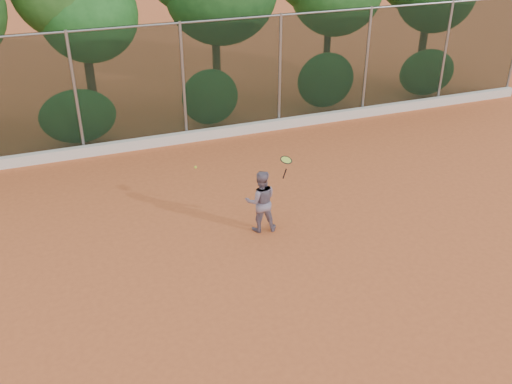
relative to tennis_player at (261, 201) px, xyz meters
name	(u,v)px	position (x,y,z in m)	size (l,w,h in m)	color
ground	(273,269)	(-0.29, -1.48, -0.72)	(80.00, 80.00, 0.00)	#CB602F
concrete_curb	(188,137)	(-0.29, 5.34, -0.57)	(24.00, 0.20, 0.30)	silver
tennis_player	(261,201)	(0.00, 0.00, 0.00)	(0.70, 0.55, 1.44)	slate
chainlink_fence	(183,80)	(-0.29, 5.52, 1.14)	(24.09, 0.09, 3.50)	black
tennis_racket	(286,162)	(0.49, -0.20, 0.96)	(0.34, 0.34, 0.53)	black
tennis_ball_in_flight	(195,167)	(-1.30, 0.46, 0.83)	(0.06, 0.06, 0.06)	#B9D12F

